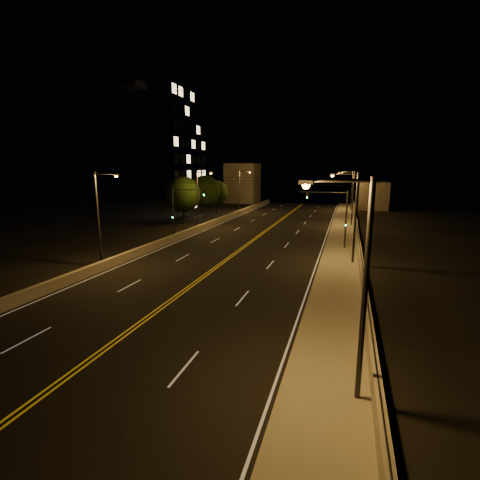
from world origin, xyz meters
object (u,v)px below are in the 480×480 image
(streetlight_2, at_px, (351,195))
(tree_0, at_px, (183,194))
(streetlight_1, at_px, (352,212))
(building_tower, at_px, (136,152))
(streetlight_3, at_px, (351,188))
(streetlight_0, at_px, (357,278))
(tree_2, at_px, (216,193))
(streetlight_5, at_px, (199,196))
(traffic_signal_left, at_px, (180,208))
(streetlight_4, at_px, (101,213))
(streetlight_6, at_px, (241,188))
(traffic_signal_right, at_px, (337,213))
(tree_1, at_px, (205,191))

(streetlight_2, relative_size, tree_0, 1.10)
(streetlight_2, height_order, tree_0, streetlight_2)
(streetlight_1, bearing_deg, building_tower, 144.43)
(tree_0, bearing_deg, streetlight_3, 46.58)
(streetlight_0, relative_size, tree_2, 1.28)
(streetlight_1, bearing_deg, tree_2, 128.43)
(streetlight_5, distance_m, traffic_signal_left, 8.52)
(streetlight_1, bearing_deg, streetlight_4, -161.76)
(streetlight_1, bearing_deg, streetlight_0, -90.00)
(streetlight_6, height_order, traffic_signal_left, streetlight_6)
(streetlight_0, bearing_deg, streetlight_5, 121.49)
(tree_2, bearing_deg, streetlight_0, -64.07)
(streetlight_2, bearing_deg, traffic_signal_left, -140.53)
(streetlight_2, bearing_deg, streetlight_5, -158.70)
(streetlight_0, bearing_deg, building_tower, 129.72)
(streetlight_6, bearing_deg, traffic_signal_right, -55.70)
(streetlight_6, height_order, tree_0, streetlight_6)
(streetlight_1, height_order, traffic_signal_right, streetlight_1)
(streetlight_4, bearing_deg, streetlight_2, 54.52)
(streetlight_4, bearing_deg, tree_0, 99.65)
(traffic_signal_right, bearing_deg, streetlight_4, -146.32)
(building_tower, bearing_deg, tree_0, -36.83)
(streetlight_3, xyz_separation_m, streetlight_6, (-21.41, -9.41, 0.00))
(streetlight_4, height_order, tree_1, streetlight_4)
(streetlight_0, bearing_deg, streetlight_4, 148.25)
(streetlight_3, relative_size, streetlight_6, 1.00)
(streetlight_5, relative_size, tree_2, 1.28)
(tree_2, bearing_deg, streetlight_3, 26.52)
(streetlight_5, height_order, tree_2, streetlight_5)
(streetlight_5, relative_size, tree_1, 1.10)
(streetlight_2, distance_m, streetlight_3, 21.89)
(streetlight_4, distance_m, streetlight_5, 21.69)
(streetlight_4, bearing_deg, streetlight_3, 67.60)
(streetlight_0, relative_size, tree_0, 1.10)
(tree_2, bearing_deg, streetlight_4, -84.03)
(streetlight_3, height_order, building_tower, building_tower)
(streetlight_3, xyz_separation_m, tree_1, (-25.45, -18.51, -0.10))
(streetlight_3, relative_size, tree_2, 1.28)
(streetlight_6, xyz_separation_m, tree_1, (-4.04, -9.10, -0.10))
(traffic_signal_right, distance_m, tree_0, 26.80)
(streetlight_6, bearing_deg, streetlight_5, -90.00)
(streetlight_4, relative_size, streetlight_6, 1.00)
(streetlight_1, xyz_separation_m, streetlight_3, (0.00, 44.88, 0.00))
(traffic_signal_left, bearing_deg, tree_1, 104.23)
(streetlight_6, bearing_deg, tree_2, -141.01)
(streetlight_3, height_order, streetlight_5, same)
(building_tower, bearing_deg, streetlight_5, -36.80)
(streetlight_5, bearing_deg, tree_1, 109.01)
(building_tower, bearing_deg, streetlight_4, -61.27)
(traffic_signal_right, relative_size, tree_0, 0.84)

